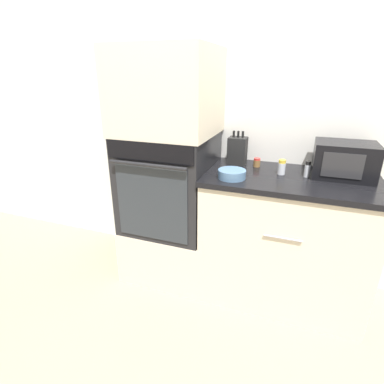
% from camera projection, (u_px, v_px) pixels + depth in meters
% --- Properties ---
extents(ground_plane, '(12.00, 12.00, 0.00)m').
position_uv_depth(ground_plane, '(197.00, 301.00, 2.16)').
color(ground_plane, gray).
extents(wall_back, '(8.00, 0.05, 2.50)m').
position_uv_depth(wall_back, '(225.00, 113.00, 2.25)').
color(wall_back, silver).
rests_on(wall_back, ground_plane).
extents(oven_cabinet_base, '(0.65, 0.60, 0.41)m').
position_uv_depth(oven_cabinet_base, '(172.00, 247.00, 2.45)').
color(oven_cabinet_base, beige).
rests_on(oven_cabinet_base, ground_plane).
extents(wall_oven, '(0.63, 0.64, 0.72)m').
position_uv_depth(wall_oven, '(169.00, 182.00, 2.24)').
color(wall_oven, black).
rests_on(wall_oven, oven_cabinet_base).
extents(oven_cabinet_upper, '(0.65, 0.60, 0.57)m').
position_uv_depth(oven_cabinet_upper, '(167.00, 92.00, 2.01)').
color(oven_cabinet_upper, beige).
rests_on(oven_cabinet_upper, wall_oven).
extents(counter_unit, '(1.09, 0.63, 0.92)m').
position_uv_depth(counter_unit, '(284.00, 239.00, 2.09)').
color(counter_unit, beige).
rests_on(counter_unit, ground_plane).
extents(microwave, '(0.36, 0.28, 0.22)m').
position_uv_depth(microwave, '(344.00, 160.00, 1.88)').
color(microwave, black).
rests_on(microwave, counter_unit).
extents(knife_block, '(0.13, 0.11, 0.24)m').
position_uv_depth(knife_block, '(237.00, 150.00, 2.16)').
color(knife_block, black).
rests_on(knife_block, counter_unit).
extents(bowl, '(0.17, 0.17, 0.05)m').
position_uv_depth(bowl, '(232.00, 174.00, 1.88)').
color(bowl, '#517599').
rests_on(bowl, counter_unit).
extents(condiment_jar_near, '(0.05, 0.05, 0.06)m').
position_uv_depth(condiment_jar_near, '(257.00, 163.00, 2.11)').
color(condiment_jar_near, brown).
rests_on(condiment_jar_near, counter_unit).
extents(condiment_jar_mid, '(0.04, 0.04, 0.10)m').
position_uv_depth(condiment_jar_mid, '(307.00, 169.00, 1.89)').
color(condiment_jar_mid, silver).
rests_on(condiment_jar_mid, counter_unit).
extents(condiment_jar_far, '(0.05, 0.05, 0.10)m').
position_uv_depth(condiment_jar_far, '(282.00, 167.00, 1.94)').
color(condiment_jar_far, silver).
rests_on(condiment_jar_far, counter_unit).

